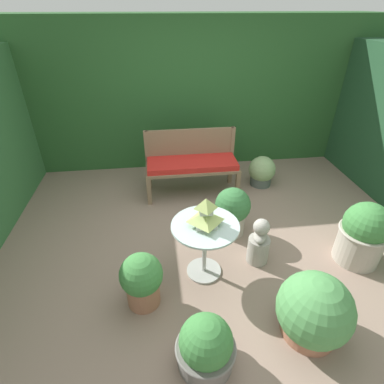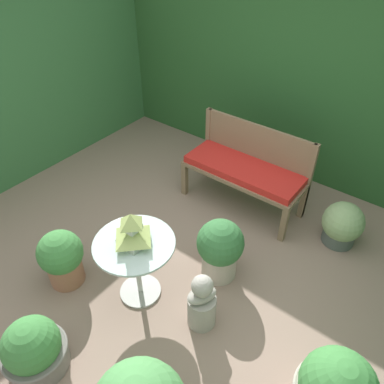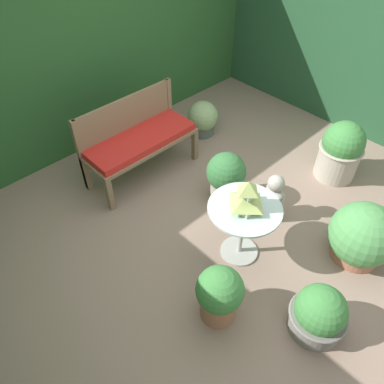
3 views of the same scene
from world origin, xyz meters
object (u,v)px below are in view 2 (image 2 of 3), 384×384
(pagoda_birdhouse, at_px, (132,231))
(potted_plant_path_edge, at_px, (62,257))
(garden_bench, at_px, (244,172))
(patio_table, at_px, (136,254))
(potted_plant_bench_right, at_px, (342,225))
(potted_plant_table_far, at_px, (220,248))
(potted_plant_table_near, at_px, (34,349))
(garden_bust, at_px, (202,303))

(pagoda_birdhouse, bearing_deg, potted_plant_path_edge, -154.07)
(garden_bench, relative_size, pagoda_birdhouse, 4.35)
(patio_table, height_order, potted_plant_path_edge, patio_table)
(potted_plant_bench_right, relative_size, potted_plant_path_edge, 0.83)
(garden_bench, distance_m, potted_plant_bench_right, 1.13)
(potted_plant_table_far, bearing_deg, pagoda_birdhouse, -125.81)
(garden_bench, distance_m, potted_plant_path_edge, 2.03)
(potted_plant_table_near, xyz_separation_m, potted_plant_path_edge, (-0.49, 0.64, 0.08))
(garden_bench, relative_size, potted_plant_path_edge, 2.35)
(garden_bust, xyz_separation_m, potted_plant_path_edge, (-1.24, -0.40, 0.05))
(garden_bench, bearing_deg, potted_plant_path_edge, -110.28)
(patio_table, bearing_deg, potted_plant_table_far, 54.19)
(garden_bench, distance_m, potted_plant_table_near, 2.56)
(garden_bust, distance_m, potted_plant_path_edge, 1.31)
(potted_plant_path_edge, bearing_deg, patio_table, 25.93)
(garden_bench, bearing_deg, patio_table, -92.57)
(potted_plant_table_near, bearing_deg, patio_table, 81.51)
(garden_bust, distance_m, potted_plant_table_far, 0.55)
(patio_table, distance_m, pagoda_birdhouse, 0.26)
(patio_table, bearing_deg, pagoda_birdhouse, 33.69)
(pagoda_birdhouse, relative_size, potted_plant_path_edge, 0.54)
(garden_bench, height_order, potted_plant_table_far, potted_plant_table_far)
(patio_table, height_order, pagoda_birdhouse, pagoda_birdhouse)
(potted_plant_table_far, bearing_deg, potted_plant_table_near, -110.41)
(garden_bust, xyz_separation_m, potted_plant_table_far, (-0.18, 0.51, 0.09))
(potted_plant_table_near, relative_size, potted_plant_path_edge, 0.86)
(patio_table, height_order, potted_plant_table_far, patio_table)
(garden_bust, relative_size, potted_plant_bench_right, 1.18)
(patio_table, xyz_separation_m, pagoda_birdhouse, (0.00, 0.00, 0.26))
(garden_bench, relative_size, potted_plant_table_far, 2.14)
(garden_bust, relative_size, potted_plant_table_far, 0.90)
(garden_bust, bearing_deg, garden_bench, 44.89)
(potted_plant_path_edge, bearing_deg, garden_bust, 17.78)
(potted_plant_bench_right, distance_m, potted_plant_table_far, 1.32)
(pagoda_birdhouse, distance_m, potted_plant_bench_right, 2.13)
(potted_plant_path_edge, bearing_deg, potted_plant_table_near, -52.82)
(potted_plant_table_far, bearing_deg, garden_bust, -71.10)
(garden_bust, bearing_deg, potted_plant_bench_right, 5.67)
(potted_plant_bench_right, bearing_deg, pagoda_birdhouse, -124.75)
(garden_bench, height_order, potted_plant_table_near, garden_bench)
(patio_table, xyz_separation_m, garden_bust, (0.61, 0.09, -0.25))
(potted_plant_table_near, xyz_separation_m, potted_plant_table_far, (0.58, 1.55, 0.12))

